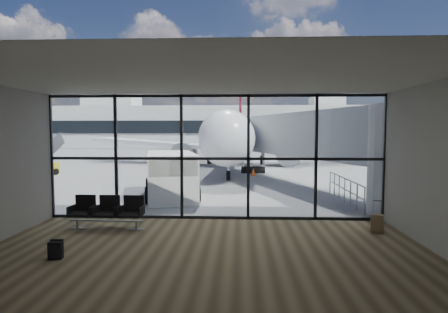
# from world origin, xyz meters

# --- Properties ---
(ground) EXTENTS (220.00, 220.00, 0.00)m
(ground) POSITION_xyz_m (0.00, 40.00, 0.00)
(ground) COLOR slate
(ground) RESTS_ON ground
(lounge_shell) EXTENTS (12.02, 8.01, 4.51)m
(lounge_shell) POSITION_xyz_m (0.00, -4.80, 2.65)
(lounge_shell) COLOR brown
(lounge_shell) RESTS_ON ground
(glass_curtain_wall) EXTENTS (12.10, 0.12, 4.50)m
(glass_curtain_wall) POSITION_xyz_m (0.00, 0.00, 2.25)
(glass_curtain_wall) COLOR white
(glass_curtain_wall) RESTS_ON ground
(jet_bridge) EXTENTS (8.00, 16.50, 4.33)m
(jet_bridge) POSITION_xyz_m (4.90, 7.07, 2.76)
(jet_bridge) COLOR #A7A9AC
(jet_bridge) RESTS_ON ground
(apron_railing) EXTENTS (0.06, 5.46, 1.11)m
(apron_railing) POSITION_xyz_m (5.60, 3.50, 0.72)
(apron_railing) COLOR gray
(apron_railing) RESTS_ON ground
(far_terminal) EXTENTS (80.00, 12.20, 11.00)m
(far_terminal) POSITION_xyz_m (-0.59, 61.97, 4.21)
(far_terminal) COLOR silver
(far_terminal) RESTS_ON ground
(tree_0) EXTENTS (4.95, 4.95, 7.12)m
(tree_0) POSITION_xyz_m (-45.00, 72.00, 4.63)
(tree_0) COLOR #382619
(tree_0) RESTS_ON ground
(tree_1) EXTENTS (5.61, 5.61, 8.07)m
(tree_1) POSITION_xyz_m (-39.00, 72.00, 5.25)
(tree_1) COLOR #382619
(tree_1) RESTS_ON ground
(tree_2) EXTENTS (6.27, 6.27, 9.03)m
(tree_2) POSITION_xyz_m (-33.00, 72.00, 5.88)
(tree_2) COLOR #382619
(tree_2) RESTS_ON ground
(tree_3) EXTENTS (4.95, 4.95, 7.12)m
(tree_3) POSITION_xyz_m (-27.00, 72.00, 4.63)
(tree_3) COLOR #382619
(tree_3) RESTS_ON ground
(tree_4) EXTENTS (5.61, 5.61, 8.07)m
(tree_4) POSITION_xyz_m (-21.00, 72.00, 5.25)
(tree_4) COLOR #382619
(tree_4) RESTS_ON ground
(tree_5) EXTENTS (6.27, 6.27, 9.03)m
(tree_5) POSITION_xyz_m (-15.00, 72.00, 5.88)
(tree_5) COLOR #382619
(tree_5) RESTS_ON ground
(seating_row) EXTENTS (2.41, 0.73, 1.07)m
(seating_row) POSITION_xyz_m (-3.43, -1.43, 0.59)
(seating_row) COLOR gray
(seating_row) RESTS_ON ground
(backpack) EXTENTS (0.34, 0.32, 0.48)m
(backpack) POSITION_xyz_m (-3.67, -4.45, 0.23)
(backpack) COLOR black
(backpack) RESTS_ON ground
(suitcase) EXTENTS (0.42, 0.35, 1.01)m
(suitcase) POSITION_xyz_m (5.20, -1.63, 0.30)
(suitcase) COLOR olive
(suitcase) RESTS_ON ground
(airliner) EXTENTS (29.86, 34.56, 8.90)m
(airliner) POSITION_xyz_m (0.53, 24.01, 2.71)
(airliner) COLOR white
(airliner) RESTS_ON ground
(service_van) EXTENTS (3.28, 5.31, 2.15)m
(service_van) POSITION_xyz_m (-2.40, 4.28, 1.10)
(service_van) COLOR white
(service_van) RESTS_ON ground
(belt_loader) EXTENTS (1.65, 3.66, 1.64)m
(belt_loader) POSITION_xyz_m (-4.61, 20.10, 0.55)
(belt_loader) COLOR black
(belt_loader) RESTS_ON ground
(mobile_stairs) EXTENTS (2.43, 3.78, 2.47)m
(mobile_stairs) POSITION_xyz_m (-13.64, 12.59, 0.59)
(mobile_stairs) COLOR gold
(mobile_stairs) RESTS_ON ground
(traffic_cone_a) EXTENTS (0.45, 0.45, 0.64)m
(traffic_cone_a) POSITION_xyz_m (-2.95, 9.81, 0.30)
(traffic_cone_a) COLOR #D9400B
(traffic_cone_a) RESTS_ON ground
(traffic_cone_b) EXTENTS (0.37, 0.37, 0.53)m
(traffic_cone_b) POSITION_xyz_m (1.86, 13.29, 0.25)
(traffic_cone_b) COLOR #FF590D
(traffic_cone_b) RESTS_ON ground
(traffic_cone_c) EXTENTS (0.36, 0.36, 0.51)m
(traffic_cone_c) POSITION_xyz_m (1.69, 16.88, 0.24)
(traffic_cone_c) COLOR #F75F0D
(traffic_cone_c) RESTS_ON ground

